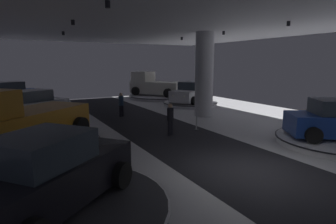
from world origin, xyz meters
The scene contains 17 objects.
ground centered at (0.00, 0.00, -0.02)m, with size 24.00×44.00×0.06m.
column_right centered at (4.38, 8.77, 2.75)m, with size 1.20×1.20×5.50m.
display_platform_far_left centered at (-5.95, 11.96, 0.13)m, with size 5.85×5.85×0.24m.
display_car_far_left centered at (-5.92, 11.98, 1.00)m, with size 4.56×3.61×1.71m.
display_platform_deep_left centered at (-7.13, 18.79, 0.20)m, with size 4.55×4.55×0.36m.
display_car_deep_left centered at (-7.10, 18.79, 1.13)m, with size 4.51×2.99×1.71m.
display_platform_mid_left centered at (-6.42, 5.77, 0.19)m, with size 5.77×5.77×0.34m.
pickup_truck_mid_left centered at (-6.66, 5.56, 1.28)m, with size 5.40×5.03×2.30m.
display_platform_deep_right centered at (5.84, 18.52, 0.18)m, with size 5.68×5.68×0.32m.
pickup_truck_deep_right centered at (5.67, 18.79, 1.26)m, with size 4.62×5.62×2.30m.
display_platform_near_left centered at (-6.19, -0.02, 0.20)m, with size 5.40×5.40×0.37m.
display_car_near_left centered at (-6.22, -0.04, 1.13)m, with size 4.38×4.07×1.71m.
display_platform_far_right centered at (6.22, 13.17, 0.15)m, with size 4.52×4.52×0.27m.
display_car_far_right centered at (6.24, 13.19, 1.03)m, with size 4.53×3.72×1.71m.
visitor_walking_near centered at (-0.56, 11.16, 0.91)m, with size 0.32×0.32×1.59m.
visitor_walking_far centered at (-0.10, 5.36, 0.91)m, with size 0.32×0.32×1.59m.
stanchion_b centered at (1.65, 5.62, 0.37)m, with size 0.28×0.28×1.01m.
Camera 1 is at (-6.71, -6.41, 3.56)m, focal length 30.04 mm.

